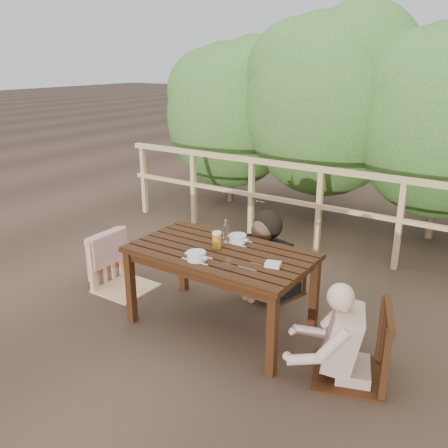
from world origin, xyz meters
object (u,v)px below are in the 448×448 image
Objects in this scene: table at (221,290)px; bottle at (226,233)px; chair_left at (122,240)px; chair_far at (278,252)px; diner_right at (360,303)px; bread_roll at (198,255)px; soup_near at (196,257)px; tumbler at (228,265)px; butter_tub at (273,265)px; beer_glass at (217,240)px; woman at (280,228)px; soup_far at (238,239)px; chair_right at (355,310)px.

bottle is at bearing 105.99° from table.
chair_left is 1.21× the size of chair_far.
bread_roll is at bearing 78.25° from diner_right.
chair_far is 3.42× the size of soup_near.
table is 1.43× the size of chair_left.
chair_left is at bearing 168.03° from tumbler.
table is 0.43m from bread_roll.
butter_tub is at bearing -18.31° from bottle.
tumbler is at bearing -46.63° from table.
butter_tub is at bearing -49.10° from chair_far.
beer_glass reaches higher than bread_roll.
bread_roll is at bearing 116.24° from soup_near.
bread_roll is (-0.18, -1.03, 0.05)m from woman.
tumbler is (0.30, -0.29, -0.03)m from beer_glass.
soup_far is (0.06, 0.50, -0.00)m from soup_near.
table is 0.47m from bottle.
beer_glass is 1.90× the size of tumbler.
woman reaches higher than soup_near.
chair_left reaches higher than chair_far.
soup_near is 0.30m from beer_glass.
soup_near is 0.59m from butter_tub.
bottle is at bearing 85.06° from bread_roll.
tumbler is (0.31, -0.04, 0.01)m from bread_roll.
soup_near is 3.18× the size of tumbler.
soup_far is 2.13× the size of bread_roll.
bread_roll is (-1.24, -0.17, 0.12)m from diner_right.
chair_far is 1.06m from bread_roll.
chair_far is at bearing 81.85° from table.
butter_tub reaches higher than table.
chair_left is at bearing 166.82° from bread_roll.
bottle is (0.03, 0.34, 0.08)m from bread_roll.
tumbler is (-0.90, -0.21, 0.19)m from chair_right.
beer_glass is at bearing -113.21° from chair_right.
chair_left is 2.30m from chair_right.
woman is 5.82× the size of bottle.
diner_right is (1.05, -0.86, -0.07)m from woman.
woman is at bearing -59.13° from chair_left.
chair_right is at bearing -3.76° from beer_glass.
butter_tub is at bearing -93.50° from chair_left.
beer_glass is 0.65× the size of bottle.
tumbler is 0.33m from butter_tub.
chair_far reaches higher than tumbler.
table is 0.62m from butter_tub.
chair_right reaches higher than butter_tub.
chair_right is at bearing -13.80° from soup_far.
beer_glass reaches higher than tumbler.
table is 1.17m from chair_left.
woman reaches higher than bread_roll.
beer_glass is (1.10, -0.01, 0.24)m from chair_left.
soup_far is (0.02, 0.23, 0.38)m from table.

